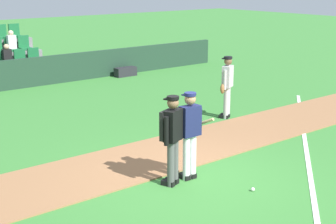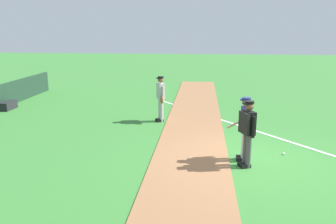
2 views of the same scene
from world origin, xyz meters
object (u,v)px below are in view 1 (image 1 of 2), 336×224
umpire_home_plate (172,135)px  equipment_bag (125,72)px  batter_navy_jersey (190,132)px  runner_grey_jersey (227,85)px  baseball (253,189)px

umpire_home_plate → equipment_bag: size_ratio=1.96×
batter_navy_jersey → equipment_bag: 11.05m
batter_navy_jersey → runner_grey_jersey: same height
batter_navy_jersey → runner_grey_jersey: (3.79, 2.74, -0.01)m
baseball → equipment_bag: bearing=67.3°
umpire_home_plate → equipment_bag: umpire_home_plate is taller
umpire_home_plate → runner_grey_jersey: same height
batter_navy_jersey → umpire_home_plate: size_ratio=1.00×
batter_navy_jersey → equipment_bag: batter_navy_jersey is taller
umpire_home_plate → baseball: (0.98, -1.20, -0.96)m
runner_grey_jersey → equipment_bag: (1.33, 7.02, -0.78)m
baseball → equipment_bag: equipment_bag is taller
batter_navy_jersey → umpire_home_plate: 0.46m
batter_navy_jersey → equipment_bag: (5.12, 9.76, -0.79)m
runner_grey_jersey → baseball: bearing=-129.6°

